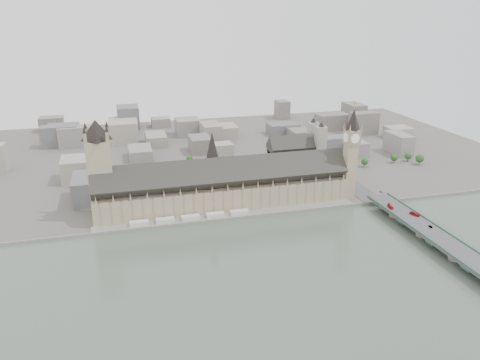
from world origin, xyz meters
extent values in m
plane|color=#595651|center=(0.00, 0.00, 0.00)|extent=(900.00, 900.00, 0.00)
plane|color=#4F5D50|center=(0.00, -165.00, 0.00)|extent=(600.00, 600.00, 0.00)
cube|color=gray|center=(0.00, -15.00, 1.50)|extent=(600.00, 1.50, 3.00)
cube|color=gray|center=(0.00, -7.50, 1.00)|extent=(270.00, 15.00, 2.00)
cube|color=silver|center=(-90.00, -7.00, 4.00)|extent=(18.00, 7.00, 4.00)
cube|color=silver|center=(-65.00, -7.00, 4.00)|extent=(18.00, 7.00, 4.00)
cube|color=silver|center=(-40.00, -7.00, 4.00)|extent=(18.00, 7.00, 4.00)
cube|color=silver|center=(-15.00, -7.00, 4.00)|extent=(18.00, 7.00, 4.00)
cube|color=silver|center=(10.00, -7.00, 4.00)|extent=(18.00, 7.00, 4.00)
cube|color=gray|center=(0.00, 20.00, 12.50)|extent=(265.00, 40.00, 25.00)
cube|color=#2C2A27|center=(0.00, 20.00, 35.08)|extent=(265.00, 40.73, 40.73)
cube|color=gray|center=(138.00, 8.00, 31.00)|extent=(12.00, 12.00, 62.00)
cube|color=gray|center=(138.00, 8.00, 70.00)|extent=(14.00, 14.00, 16.00)
cylinder|color=white|center=(145.20, 8.00, 70.00)|extent=(0.60, 10.00, 10.00)
cylinder|color=white|center=(130.80, 8.00, 70.00)|extent=(0.60, 10.00, 10.00)
cylinder|color=white|center=(138.00, 15.20, 70.00)|extent=(10.00, 0.60, 10.00)
cylinder|color=white|center=(138.00, 0.80, 70.00)|extent=(10.00, 0.60, 10.00)
cone|color=black|center=(138.00, 8.00, 89.00)|extent=(17.00, 17.00, 22.00)
cylinder|color=gold|center=(138.00, 8.00, 103.00)|extent=(1.00, 1.00, 6.00)
sphere|color=gold|center=(138.00, 8.00, 106.50)|extent=(2.00, 2.00, 2.00)
cone|color=gray|center=(144.50, 14.50, 82.00)|extent=(2.40, 2.40, 8.00)
cone|color=gray|center=(131.50, 14.50, 82.00)|extent=(2.40, 2.40, 8.00)
cone|color=gray|center=(144.50, 1.50, 82.00)|extent=(2.40, 2.40, 8.00)
cone|color=gray|center=(131.50, 1.50, 82.00)|extent=(2.40, 2.40, 8.00)
cube|color=gray|center=(-122.00, 26.00, 40.00)|extent=(23.00, 23.00, 80.00)
cone|color=black|center=(-122.00, 26.00, 90.00)|extent=(30.00, 30.00, 20.00)
cylinder|color=gray|center=(-10.00, 26.00, 43.00)|extent=(12.00, 12.00, 20.00)
cone|color=black|center=(-10.00, 26.00, 67.00)|extent=(13.00, 13.00, 28.00)
cube|color=#474749|center=(162.00, -87.50, 5.12)|extent=(25.00, 325.00, 10.25)
cube|color=#A09990|center=(105.00, 95.00, 17.00)|extent=(60.00, 28.00, 34.00)
cube|color=#2C2A27|center=(105.00, 95.00, 39.00)|extent=(60.00, 28.28, 28.28)
cube|color=#A09990|center=(137.00, 107.00, 32.00)|extent=(12.00, 12.00, 64.00)
cube|color=#A09990|center=(137.00, 83.00, 32.00)|extent=(12.00, 12.00, 64.00)
imported|color=red|center=(155.52, -49.33, 11.77)|extent=(5.08, 11.19, 3.04)
imported|color=red|center=(167.84, -72.18, 11.65)|extent=(6.17, 10.16, 2.80)
imported|color=gray|center=(166.03, -98.95, 10.98)|extent=(1.64, 4.47, 1.46)
imported|color=gray|center=(168.79, -10.40, 10.92)|extent=(3.15, 4.99, 1.35)
camera|label=1|loc=(-102.13, -426.66, 196.50)|focal=35.00mm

